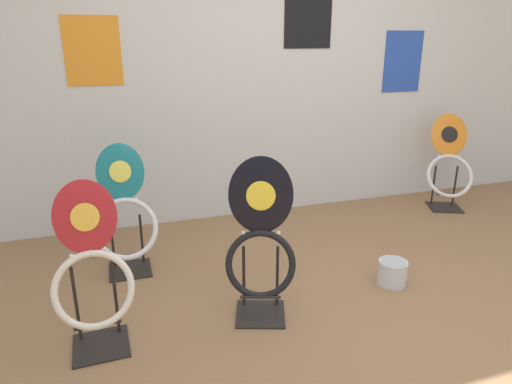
{
  "coord_description": "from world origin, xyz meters",
  "views": [
    {
      "loc": [
        -1.38,
        -1.7,
        1.53
      ],
      "look_at": [
        -0.49,
        1.01,
        0.55
      ],
      "focal_mm": 32.0,
      "sensor_mm": 36.0,
      "label": 1
    }
  ],
  "objects_px": {
    "toilet_seat_display_crimson_swirl": "(92,277)",
    "toilet_seat_display_orange_sun": "(449,166)",
    "toilet_seat_display_jazz_black": "(261,248)",
    "toilet_seat_display_teal_sax": "(125,216)",
    "paint_can": "(392,272)"
  },
  "relations": [
    {
      "from": "toilet_seat_display_crimson_swirl",
      "to": "toilet_seat_display_orange_sun",
      "type": "height_order",
      "value": "toilet_seat_display_crimson_swirl"
    },
    {
      "from": "toilet_seat_display_crimson_swirl",
      "to": "toilet_seat_display_jazz_black",
      "type": "relative_size",
      "value": 0.94
    },
    {
      "from": "toilet_seat_display_teal_sax",
      "to": "paint_can",
      "type": "xyz_separation_m",
      "value": [
        1.61,
        -0.74,
        -0.31
      ]
    },
    {
      "from": "toilet_seat_display_jazz_black",
      "to": "toilet_seat_display_teal_sax",
      "type": "bearing_deg",
      "value": 130.39
    },
    {
      "from": "toilet_seat_display_crimson_swirl",
      "to": "toilet_seat_display_teal_sax",
      "type": "bearing_deg",
      "value": 76.41
    },
    {
      "from": "toilet_seat_display_orange_sun",
      "to": "paint_can",
      "type": "distance_m",
      "value": 1.71
    },
    {
      "from": "toilet_seat_display_crimson_swirl",
      "to": "toilet_seat_display_orange_sun",
      "type": "distance_m",
      "value": 3.3
    },
    {
      "from": "toilet_seat_display_crimson_swirl",
      "to": "toilet_seat_display_jazz_black",
      "type": "height_order",
      "value": "toilet_seat_display_jazz_black"
    },
    {
      "from": "toilet_seat_display_jazz_black",
      "to": "toilet_seat_display_teal_sax",
      "type": "relative_size",
      "value": 1.09
    },
    {
      "from": "toilet_seat_display_crimson_swirl",
      "to": "paint_can",
      "type": "relative_size",
      "value": 4.7
    },
    {
      "from": "paint_can",
      "to": "toilet_seat_display_teal_sax",
      "type": "bearing_deg",
      "value": 155.33
    },
    {
      "from": "toilet_seat_display_crimson_swirl",
      "to": "toilet_seat_display_teal_sax",
      "type": "relative_size",
      "value": 1.02
    },
    {
      "from": "toilet_seat_display_jazz_black",
      "to": "toilet_seat_display_orange_sun",
      "type": "xyz_separation_m",
      "value": [
        2.21,
        1.14,
        -0.02
      ]
    },
    {
      "from": "toilet_seat_display_teal_sax",
      "to": "toilet_seat_display_orange_sun",
      "type": "relative_size",
      "value": 1.0
    },
    {
      "from": "toilet_seat_display_orange_sun",
      "to": "toilet_seat_display_teal_sax",
      "type": "bearing_deg",
      "value": -173.42
    }
  ]
}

